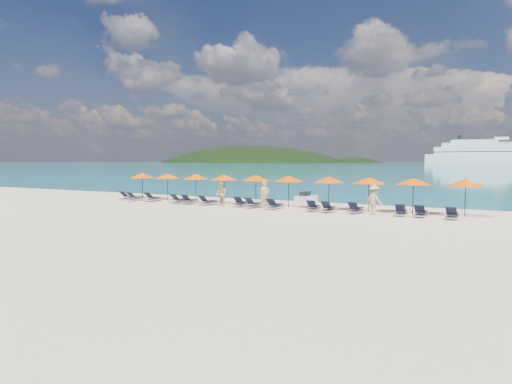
% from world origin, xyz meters
% --- Properties ---
extents(ground, '(1400.00, 1400.00, 0.00)m').
position_xyz_m(ground, '(0.00, 0.00, 0.00)').
color(ground, beige).
extents(sea, '(1600.00, 1300.00, 0.01)m').
position_xyz_m(sea, '(0.00, 660.00, 0.01)').
color(sea, '#1FA9B2').
rests_on(sea, ground).
extents(headland_main, '(374.00, 242.00, 126.50)m').
position_xyz_m(headland_main, '(-300.00, 540.00, -38.00)').
color(headland_main, black).
rests_on(headland_main, ground).
extents(headland_small, '(162.00, 126.00, 85.50)m').
position_xyz_m(headland_small, '(-150.00, 560.00, -35.00)').
color(headland_small, black).
rests_on(headland_small, ground).
extents(cruise_ship, '(147.10, 28.21, 40.76)m').
position_xyz_m(cruise_ship, '(20.88, 561.48, 10.61)').
color(cruise_ship, silver).
rests_on(cruise_ship, ground).
extents(jetski, '(1.09, 2.46, 0.85)m').
position_xyz_m(jetski, '(1.19, 8.97, 0.35)').
color(jetski, silver).
rests_on(jetski, ground).
extents(beachgoer_a, '(0.81, 0.78, 1.87)m').
position_xyz_m(beachgoer_a, '(0.08, 4.15, 0.93)').
color(beachgoer_a, tan).
rests_on(beachgoer_a, ground).
extents(beachgoer_b, '(0.97, 0.81, 1.74)m').
position_xyz_m(beachgoer_b, '(-3.38, 4.00, 0.87)').
color(beachgoer_b, tan).
rests_on(beachgoer_b, ground).
extents(beachgoer_c, '(1.30, 1.06, 1.83)m').
position_xyz_m(beachgoer_c, '(7.52, 4.02, 0.91)').
color(beachgoer_c, tan).
rests_on(beachgoer_c, ground).
extents(umbrella_0, '(2.10, 2.10, 2.28)m').
position_xyz_m(umbrella_0, '(-12.35, 5.55, 2.02)').
color(umbrella_0, black).
rests_on(umbrella_0, ground).
extents(umbrella_1, '(2.10, 2.10, 2.28)m').
position_xyz_m(umbrella_1, '(-9.62, 5.57, 2.02)').
color(umbrella_1, black).
rests_on(umbrella_1, ground).
extents(umbrella_2, '(2.10, 2.10, 2.28)m').
position_xyz_m(umbrella_2, '(-6.74, 5.52, 2.02)').
color(umbrella_2, black).
rests_on(umbrella_2, ground).
extents(umbrella_3, '(2.10, 2.10, 2.28)m').
position_xyz_m(umbrella_3, '(-3.99, 5.35, 2.02)').
color(umbrella_3, black).
rests_on(umbrella_3, ground).
extents(umbrella_4, '(2.10, 2.10, 2.28)m').
position_xyz_m(umbrella_4, '(-1.42, 5.62, 2.02)').
color(umbrella_4, black).
rests_on(umbrella_4, ground).
extents(umbrella_5, '(2.10, 2.10, 2.28)m').
position_xyz_m(umbrella_5, '(1.25, 5.52, 2.02)').
color(umbrella_5, black).
rests_on(umbrella_5, ground).
extents(umbrella_6, '(2.10, 2.10, 2.28)m').
position_xyz_m(umbrella_6, '(4.20, 5.47, 2.02)').
color(umbrella_6, black).
rests_on(umbrella_6, ground).
extents(umbrella_7, '(2.10, 2.10, 2.28)m').
position_xyz_m(umbrella_7, '(6.85, 5.42, 2.02)').
color(umbrella_7, black).
rests_on(umbrella_7, ground).
extents(umbrella_8, '(2.10, 2.10, 2.28)m').
position_xyz_m(umbrella_8, '(9.51, 5.63, 2.02)').
color(umbrella_8, black).
rests_on(umbrella_8, ground).
extents(umbrella_9, '(2.10, 2.10, 2.28)m').
position_xyz_m(umbrella_9, '(12.39, 5.50, 2.02)').
color(umbrella_9, black).
rests_on(umbrella_9, ground).
extents(lounger_0, '(0.68, 1.72, 0.66)m').
position_xyz_m(lounger_0, '(-12.89, 4.43, 0.24)').
color(lounger_0, silver).
rests_on(lounger_0, ground).
extents(lounger_1, '(0.63, 1.70, 0.66)m').
position_xyz_m(lounger_1, '(-11.73, 4.07, 0.24)').
color(lounger_1, silver).
rests_on(lounger_1, ground).
extents(lounger_2, '(0.66, 1.72, 0.66)m').
position_xyz_m(lounger_2, '(-10.18, 4.42, 0.24)').
color(lounger_2, silver).
rests_on(lounger_2, ground).
extents(lounger_3, '(0.63, 1.70, 0.66)m').
position_xyz_m(lounger_3, '(-7.34, 4.13, 0.24)').
color(lounger_3, silver).
rests_on(lounger_3, ground).
extents(lounger_4, '(0.73, 1.74, 0.66)m').
position_xyz_m(lounger_4, '(-6.30, 4.12, 0.24)').
color(lounger_4, silver).
rests_on(lounger_4, ground).
extents(lounger_5, '(0.72, 1.73, 0.66)m').
position_xyz_m(lounger_5, '(-4.67, 4.10, 0.24)').
color(lounger_5, silver).
rests_on(lounger_5, ground).
extents(lounger_6, '(0.79, 1.75, 0.66)m').
position_xyz_m(lounger_6, '(-1.97, 4.43, 0.24)').
color(lounger_6, silver).
rests_on(lounger_6, ground).
extents(lounger_7, '(0.79, 1.75, 0.66)m').
position_xyz_m(lounger_7, '(-0.76, 4.09, 0.24)').
color(lounger_7, silver).
rests_on(lounger_7, ground).
extents(lounger_8, '(0.63, 1.70, 0.66)m').
position_xyz_m(lounger_8, '(0.86, 4.10, 0.24)').
color(lounger_8, silver).
rests_on(lounger_8, ground).
extents(lounger_9, '(0.79, 1.76, 0.66)m').
position_xyz_m(lounger_9, '(3.55, 4.28, 0.24)').
color(lounger_9, silver).
rests_on(lounger_9, ground).
extents(lounger_10, '(0.63, 1.70, 0.66)m').
position_xyz_m(lounger_10, '(4.66, 4.09, 0.24)').
color(lounger_10, silver).
rests_on(lounger_10, ground).
extents(lounger_11, '(0.73, 1.74, 0.66)m').
position_xyz_m(lounger_11, '(6.31, 4.41, 0.24)').
color(lounger_11, silver).
rests_on(lounger_11, ground).
extents(lounger_12, '(0.73, 1.74, 0.66)m').
position_xyz_m(lounger_12, '(9.02, 4.45, 0.24)').
color(lounger_12, silver).
rests_on(lounger_12, ground).
extents(lounger_13, '(0.68, 1.72, 0.66)m').
position_xyz_m(lounger_13, '(10.14, 4.43, 0.24)').
color(lounger_13, silver).
rests_on(lounger_13, ground).
extents(lounger_14, '(0.68, 1.72, 0.66)m').
position_xyz_m(lounger_14, '(11.81, 4.24, 0.24)').
color(lounger_14, silver).
rests_on(lounger_14, ground).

